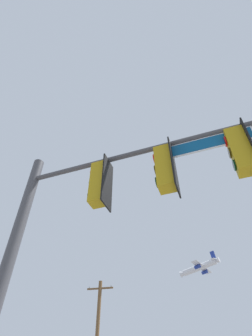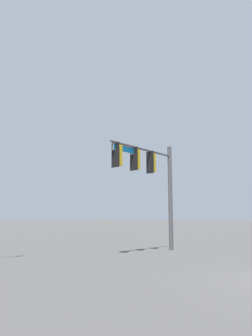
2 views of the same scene
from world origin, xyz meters
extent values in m
cylinder|color=#47474C|center=(-6.26, -8.86, 3.21)|extent=(0.26, 0.26, 6.41)
cylinder|color=#47474C|center=(-3.52, -8.92, 5.81)|extent=(5.48, 0.24, 0.12)
cube|color=black|center=(-4.15, -8.91, 5.14)|extent=(0.04, 0.52, 1.30)
cube|color=#B79314|center=(-4.34, -8.91, 5.14)|extent=(0.37, 0.33, 1.10)
cylinder|color=#B79314|center=(-4.34, -8.91, 5.75)|extent=(0.04, 0.04, 0.12)
cylinder|color=red|center=(-4.54, -8.90, 5.47)|extent=(0.03, 0.22, 0.22)
cylinder|color=#392D05|center=(-4.54, -8.90, 5.14)|extent=(0.03, 0.22, 0.22)
cylinder|color=black|center=(-4.54, -8.90, 4.81)|extent=(0.03, 0.22, 0.22)
cube|color=black|center=(-2.65, -8.94, 5.14)|extent=(0.04, 0.52, 1.30)
cube|color=#B79314|center=(-2.84, -8.94, 5.14)|extent=(0.37, 0.33, 1.10)
cylinder|color=#B79314|center=(-2.84, -8.94, 5.75)|extent=(0.04, 0.04, 0.12)
cylinder|color=red|center=(-3.04, -8.93, 5.47)|extent=(0.03, 0.22, 0.22)
cylinder|color=#392D05|center=(-3.04, -8.93, 5.14)|extent=(0.03, 0.22, 0.22)
cylinder|color=black|center=(-3.04, -8.93, 4.81)|extent=(0.03, 0.22, 0.22)
cube|color=black|center=(-1.14, -8.98, 5.14)|extent=(0.04, 0.52, 1.30)
cube|color=#B79314|center=(-1.33, -8.97, 5.14)|extent=(0.37, 0.33, 1.10)
cylinder|color=#B79314|center=(-1.33, -8.97, 5.75)|extent=(0.04, 0.04, 0.12)
cylinder|color=red|center=(-1.53, -8.97, 5.47)|extent=(0.03, 0.22, 0.22)
cylinder|color=#392D05|center=(-1.53, -8.97, 5.14)|extent=(0.03, 0.22, 0.22)
cylinder|color=black|center=(-1.53, -8.97, 4.81)|extent=(0.03, 0.22, 0.22)
cube|color=#0A4C7F|center=(-1.92, -8.96, 5.56)|extent=(1.87, 0.08, 0.30)
cube|color=white|center=(-1.92, -8.96, 5.56)|extent=(1.93, 0.07, 0.36)
camera|label=1|loc=(-2.31, -13.06, 1.45)|focal=28.00mm
camera|label=2|loc=(11.35, 1.85, 1.94)|focal=35.00mm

